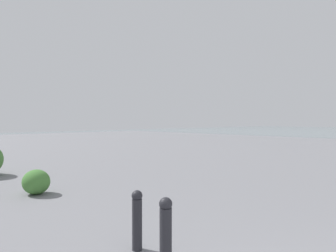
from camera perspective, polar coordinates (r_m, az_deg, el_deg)
name	(u,v)px	position (r m, az deg, el deg)	size (l,w,h in m)	color
bollard_near	(166,237)	(3.09, -0.44, -20.25)	(0.13, 0.13, 0.80)	#232328
bollard_mid	(137,219)	(3.74, -5.89, -17.11)	(0.13, 0.13, 0.71)	#232328
shrub_low	(36,182)	(6.93, -23.76, -9.69)	(0.61, 0.55, 0.52)	#477F38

